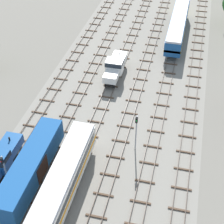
# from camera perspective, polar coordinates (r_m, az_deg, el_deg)

# --- Properties ---
(ground_plane) EXTENTS (480.00, 480.00, 0.00)m
(ground_plane) POSITION_cam_1_polar(r_m,az_deg,el_deg) (67.05, 4.22, 9.90)
(ground_plane) COLOR slate
(ballast_bed) EXTENTS (25.43, 176.00, 0.01)m
(ballast_bed) POSITION_cam_1_polar(r_m,az_deg,el_deg) (67.05, 4.22, 9.90)
(ballast_bed) COLOR gray
(ballast_bed) RESTS_ON ground
(track_far_left) EXTENTS (2.40, 126.00, 0.29)m
(track_far_left) POSITION_cam_1_polar(r_m,az_deg,el_deg) (70.08, -4.44, 11.41)
(track_far_left) COLOR #47382D
(track_far_left) RESTS_ON ground
(track_left) EXTENTS (2.40, 126.00, 0.29)m
(track_left) POSITION_cam_1_polar(r_m,az_deg,el_deg) (68.99, -0.97, 11.04)
(track_left) COLOR #47382D
(track_left) RESTS_ON ground
(track_centre_left) EXTENTS (2.40, 126.00, 0.29)m
(track_centre_left) POSITION_cam_1_polar(r_m,az_deg,el_deg) (68.16, 2.58, 10.63)
(track_centre_left) COLOR #47382D
(track_centre_left) RESTS_ON ground
(track_centre) EXTENTS (2.40, 126.00, 0.29)m
(track_centre) POSITION_cam_1_polar(r_m,az_deg,el_deg) (67.59, 6.20, 10.16)
(track_centre) COLOR #47382D
(track_centre) RESTS_ON ground
(track_centre_right) EXTENTS (2.40, 126.00, 0.29)m
(track_centre_right) POSITION_cam_1_polar(r_m,az_deg,el_deg) (67.29, 9.85, 9.65)
(track_centre_right) COLOR #47382D
(track_centre_right) RESTS_ON ground
(track_right) EXTENTS (2.40, 126.00, 0.29)m
(track_right) POSITION_cam_1_polar(r_m,az_deg,el_deg) (67.26, 13.51, 9.10)
(track_right) COLOR #47382D
(track_right) RESTS_ON ground
(passenger_coach_centre_left_nearest) EXTENTS (2.96, 22.00, 3.80)m
(passenger_coach_centre_left_nearest) POSITION_cam_1_polar(r_m,az_deg,el_deg) (38.16, -9.45, -14.03)
(passenger_coach_centre_left_nearest) COLOR beige
(passenger_coach_centre_left_nearest) RESTS_ON ground
(freight_boxcar_left_near) EXTENTS (2.87, 14.00, 3.60)m
(freight_boxcar_left_near) POSITION_cam_1_polar(r_m,az_deg,el_deg) (41.95, -12.93, -8.56)
(freight_boxcar_left_near) COLOR #194C8C
(freight_boxcar_left_near) RESTS_ON ground
(shunter_loco_centre_left_midfar) EXTENTS (2.74, 8.46, 3.10)m
(shunter_loco_centre_left_midfar) POSITION_cam_1_polar(r_m,az_deg,el_deg) (58.30, 0.51, 7.39)
(shunter_loco_centre_left_midfar) COLOR white
(shunter_loco_centre_left_midfar) RESTS_ON ground
(diesel_railcar_centre_right_far) EXTENTS (2.96, 20.50, 3.80)m
(diesel_railcar_centre_right_far) POSITION_cam_1_polar(r_m,az_deg,el_deg) (71.49, 10.59, 13.66)
(diesel_railcar_centre_right_far) COLOR #194C8C
(diesel_railcar_centre_right_far) RESTS_ON ground
(signal_post_nearest) EXTENTS (0.28, 0.47, 5.60)m
(signal_post_nearest) POSITION_cam_1_polar(r_m,az_deg,el_deg) (43.89, 3.92, -2.75)
(signal_post_nearest) COLOR gray
(signal_post_nearest) RESTS_ON ground
(signal_post_near) EXTENTS (0.28, 0.47, 5.40)m
(signal_post_near) POSITION_cam_1_polar(r_m,az_deg,el_deg) (41.08, -16.90, -8.80)
(signal_post_near) COLOR gray
(signal_post_near) RESTS_ON ground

